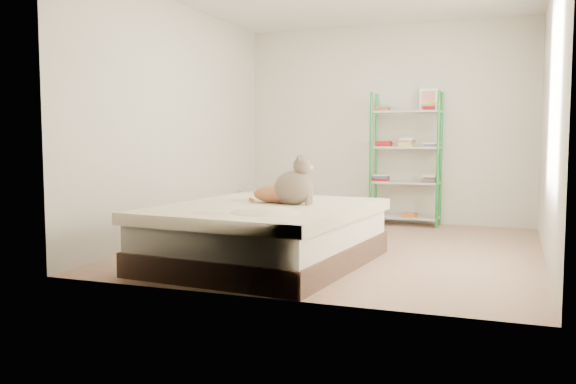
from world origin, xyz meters
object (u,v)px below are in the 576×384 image
at_px(grey_cat, 294,180).
at_px(bed, 266,234).
at_px(cardboard_box, 339,223).
at_px(white_bin, 255,206).
at_px(shelf_unit, 406,158).
at_px(orange_cat, 275,192).

bearing_deg(grey_cat, bed, 112.35).
bearing_deg(bed, cardboard_box, 88.34).
bearing_deg(grey_cat, cardboard_box, -5.18).
height_order(grey_cat, cardboard_box, grey_cat).
distance_m(cardboard_box, white_bin, 1.66).
distance_m(shelf_unit, white_bin, 2.09).
height_order(shelf_unit, white_bin, shelf_unit).
bearing_deg(bed, grey_cat, 33.61).
height_order(orange_cat, cardboard_box, orange_cat).
height_order(bed, cardboard_box, bed).
xyz_separation_m(grey_cat, cardboard_box, (-0.02, 1.54, -0.58)).
distance_m(bed, cardboard_box, 1.68).
height_order(cardboard_box, white_bin, white_bin).
xyz_separation_m(orange_cat, shelf_unit, (0.73, 2.70, 0.24)).
relative_size(orange_cat, shelf_unit, 0.28).
relative_size(cardboard_box, white_bin, 1.39).
distance_m(grey_cat, shelf_unit, 2.82).
xyz_separation_m(orange_cat, grey_cat, (0.21, -0.07, 0.12)).
bearing_deg(bed, shelf_unit, 80.91).
distance_m(orange_cat, cardboard_box, 1.55).
distance_m(bed, orange_cat, 0.41).
bearing_deg(cardboard_box, bed, -66.74).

